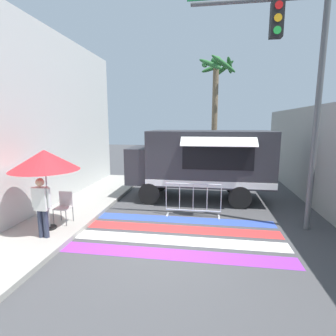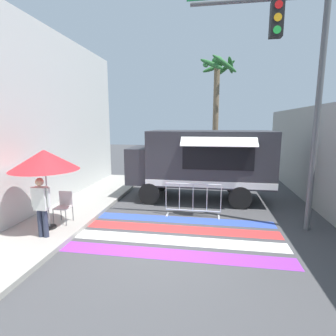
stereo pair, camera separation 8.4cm
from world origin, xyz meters
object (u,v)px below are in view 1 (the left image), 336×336
(palm_tree, at_px, (216,92))
(barricade_front, at_px, (193,200))
(traffic_signal_pole, at_px, (296,69))
(folding_chair, at_px, (64,204))
(patio_umbrella, at_px, (44,160))
(food_truck, at_px, (198,159))
(vendor_person, at_px, (42,204))

(palm_tree, bearing_deg, barricade_front, -96.96)
(traffic_signal_pole, distance_m, folding_chair, 7.58)
(traffic_signal_pole, distance_m, patio_umbrella, 7.22)
(food_truck, distance_m, traffic_signal_pole, 4.69)
(traffic_signal_pole, xyz_separation_m, patio_umbrella, (-6.66, -1.41, -2.42))
(food_truck, relative_size, patio_umbrella, 2.50)
(food_truck, distance_m, barricade_front, 2.33)
(patio_umbrella, relative_size, vendor_person, 1.42)
(folding_chair, distance_m, palm_tree, 10.02)
(palm_tree, bearing_deg, traffic_signal_pole, -74.73)
(food_truck, bearing_deg, traffic_signal_pole, -44.55)
(patio_umbrella, bearing_deg, vendor_person, -70.85)
(patio_umbrella, height_order, vendor_person, patio_umbrella)
(food_truck, distance_m, palm_tree, 5.48)
(barricade_front, bearing_deg, folding_chair, -159.20)
(folding_chair, xyz_separation_m, barricade_front, (3.76, 1.43, -0.14))
(patio_umbrella, bearing_deg, traffic_signal_pole, 11.94)
(palm_tree, bearing_deg, vendor_person, -116.65)
(vendor_person, height_order, palm_tree, palm_tree)
(food_truck, height_order, traffic_signal_pole, traffic_signal_pole)
(patio_umbrella, height_order, palm_tree, palm_tree)
(food_truck, distance_m, vendor_person, 5.98)
(food_truck, xyz_separation_m, traffic_signal_pole, (2.65, -2.61, 2.85))
(patio_umbrella, xyz_separation_m, barricade_front, (3.92, 1.96, -1.53))
(traffic_signal_pole, distance_m, palm_tree, 7.35)
(barricade_front, distance_m, palm_tree, 7.79)
(patio_umbrella, bearing_deg, barricade_front, 26.59)
(patio_umbrella, distance_m, palm_tree, 10.07)
(folding_chair, bearing_deg, traffic_signal_pole, 24.51)
(food_truck, height_order, patio_umbrella, food_truck)
(folding_chair, height_order, barricade_front, barricade_front)
(vendor_person, distance_m, palm_tree, 10.77)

